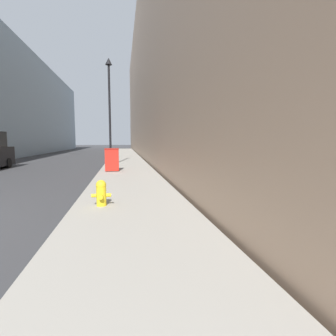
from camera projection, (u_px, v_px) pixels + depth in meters
sidewalk_right at (126, 160)px, 23.04m from camera, size 3.00×60.00×0.15m
building_right_stone at (188, 82)px, 31.25m from camera, size 12.00×60.00×17.48m
fire_hydrant at (101, 192)px, 6.56m from camera, size 0.48×0.37×0.65m
trash_bin at (112, 159)px, 14.00m from camera, size 0.73×0.65×1.22m
lamppost at (109, 100)px, 16.68m from camera, size 0.43×0.43×6.80m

